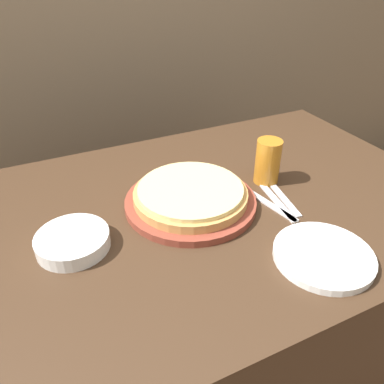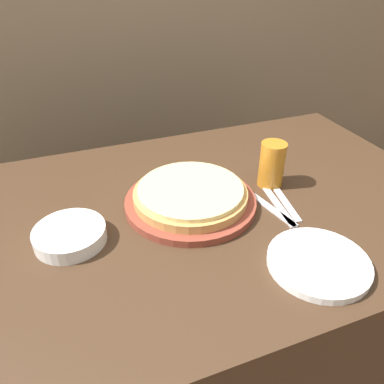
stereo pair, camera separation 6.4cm
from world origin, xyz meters
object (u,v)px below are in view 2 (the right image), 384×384
beer_glass (272,163)px  pizza_on_board (192,197)px  side_bowl (70,235)px  fork (271,208)px  dinner_knife (279,206)px  dinner_plate (318,263)px  spoon (287,204)px

beer_glass → pizza_on_board: bearing=-176.5°
side_bowl → fork: size_ratio=0.91×
pizza_on_board → beer_glass: beer_glass is taller
side_bowl → dinner_knife: (0.54, -0.06, -0.02)m
side_bowl → fork: (0.51, -0.06, -0.02)m
pizza_on_board → dinner_plate: bearing=-61.2°
side_bowl → dinner_knife: size_ratio=0.91×
dinner_plate → side_bowl: (-0.50, 0.28, 0.01)m
fork → spoon: bearing=0.0°
pizza_on_board → dinner_plate: (0.17, -0.32, -0.02)m
pizza_on_board → side_bowl: bearing=-173.2°
beer_glass → fork: (-0.06, -0.11, -0.07)m
dinner_plate → fork: size_ratio=1.20×
fork → pizza_on_board: bearing=153.0°
dinner_plate → dinner_knife: size_ratio=1.20×
fork → spoon: size_ratio=1.17×
beer_glass → fork: size_ratio=0.71×
dinner_plate → spoon: (0.06, 0.22, -0.01)m
side_bowl → spoon: size_ratio=1.07×
side_bowl → dinner_plate: bearing=-29.3°
pizza_on_board → side_bowl: (-0.32, -0.04, -0.01)m
pizza_on_board → dinner_knife: pizza_on_board is taller
side_bowl → dinner_knife: 0.54m
pizza_on_board → side_bowl: size_ratio=2.09×
dinner_plate → side_bowl: 0.57m
side_bowl → dinner_knife: bearing=-6.1°
fork → spoon: same height
dinner_knife → fork: bearing=180.0°
side_bowl → beer_glass: bearing=5.3°
side_bowl → fork: bearing=-6.4°
beer_glass → side_bowl: bearing=-174.7°
fork → dinner_knife: same height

